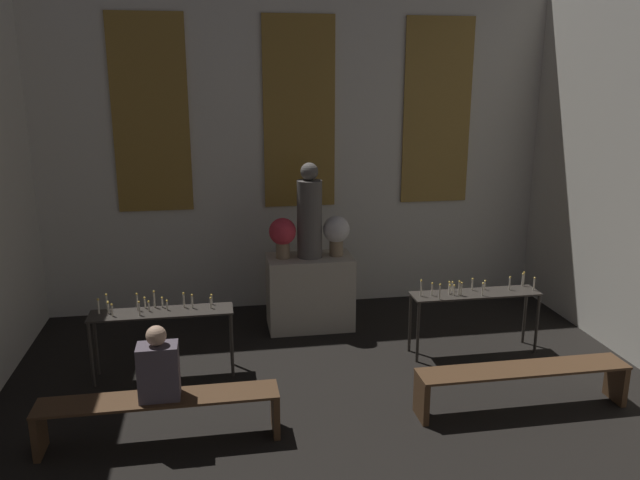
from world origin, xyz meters
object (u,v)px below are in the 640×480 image
Objects in this scene: altar at (310,292)px; flower_vase_right at (336,232)px; flower_vase_left at (283,234)px; candle_rack_left at (161,320)px; statue at (310,214)px; candle_rack_right at (475,300)px; person_seated at (158,367)px; pew_back_left at (160,409)px; pew_back_right at (522,378)px.

altar is 0.88m from flower_vase_right.
flower_vase_left and flower_vase_right have the same top height.
candle_rack_left is (-2.19, -1.13, -0.63)m from flower_vase_right.
statue is 2.33× the size of flower_vase_left.
candle_rack_right is 2.24× the size of person_seated.
flower_vase_right is 0.77× the size of person_seated.
flower_vase_left is at bearing 180.00° from flower_vase_right.
person_seated is at bearing 0.00° from pew_back_left.
statue is at bearing 54.93° from person_seated.
flower_vase_right reaches higher than pew_back_left.
statue reaches higher than flower_vase_right.
flower_vase_right is 0.25× the size of pew_back_right.
candle_rack_right is at bearing -0.06° from candle_rack_left.
flower_vase_right is 0.34× the size of candle_rack_left.
statue is 2.32m from candle_rack_left.
statue reaches higher than pew_back_right.
statue is at bearing 0.00° from altar.
pew_back_left is 3.12× the size of person_seated.
candle_rack_right reaches higher than pew_back_right.
flower_vase_right reaches higher than candle_rack_right.
candle_rack_right is at bearing -37.73° from flower_vase_right.
candle_rack_left is 1.37m from person_seated.
flower_vase_right is 1.96m from candle_rack_right.
statue is 0.57× the size of pew_back_left.
altar is 3.06m from person_seated.
pew_back_right is (1.77, -2.50, -1.21)m from statue.
pew_back_left is (0.07, -1.36, -0.33)m from candle_rack_left.
person_seated is at bearing -86.65° from candle_rack_left.
pew_back_right is (3.60, -1.36, -0.33)m from candle_rack_left.
pew_back_right is at bearing 0.00° from person_seated.
altar is 3.06m from pew_back_left.
person_seated reaches higher than pew_back_left.
flower_vase_left reaches higher than altar.
candle_rack_right reaches higher than pew_back_left.
candle_rack_left is at bearing -148.29° from statue.
flower_vase_left is 1.97m from candle_rack_left.
flower_vase_right reaches higher than altar.
flower_vase_left reaches higher than person_seated.
candle_rack_right is (1.82, -1.14, -0.87)m from statue.
statue is at bearing 0.00° from flower_vase_left.
altar reaches higher than pew_back_left.
flower_vase_right is (0.35, 0.00, 0.81)m from altar.
altar is 2.15m from candle_rack_right.
flower_vase_right is (0.35, 0.00, -0.25)m from statue.
statue is 2.32m from candle_rack_right.
flower_vase_left is 0.34× the size of candle_rack_left.
flower_vase_left is 0.25× the size of pew_back_left.
flower_vase_right is 3.41m from pew_back_left.
flower_vase_right is 3.03m from pew_back_right.
candle_rack_right is at bearing -31.96° from statue.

